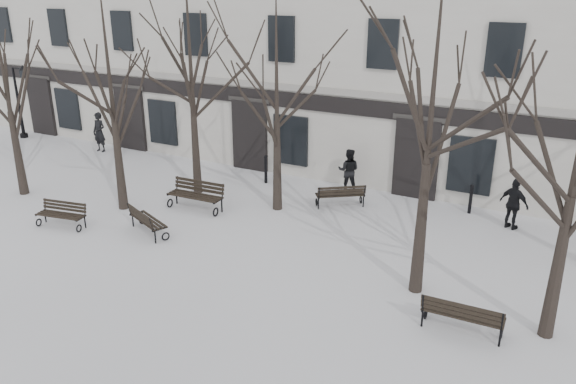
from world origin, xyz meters
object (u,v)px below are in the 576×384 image
Objects in this scene: tree_1 at (109,69)px; bench_4 at (341,194)px; tree_0 at (3,68)px; bench_0 at (62,214)px; tree_2 at (433,94)px; lamp_post at (21,96)px; bench_3 at (196,194)px; bench_2 at (462,315)px; bench_1 at (146,220)px.

tree_1 is 4.49× the size of bench_4.
bench_4 is at bearing 21.42° from tree_0.
tree_2 is at bearing -3.34° from bench_0.
tree_0 is at bearing -39.28° from lamp_post.
tree_1 reaches higher than bench_4.
tree_2 reaches higher than lamp_post.
lamp_post is (-6.67, 5.46, -2.51)m from tree_0.
bench_3 is at bearing -5.73° from bench_4.
bench_2 is at bearing -10.37° from bench_0.
tree_0 is 4.18× the size of bench_1.
tree_0 is 0.97× the size of tree_1.
bench_4 is at bearing -108.83° from bench_1.
bench_0 is 2.91m from bench_1.
bench_0 is at bearing -1.31° from bench_2.
tree_2 is (10.58, -0.71, 0.27)m from tree_1.
bench_1 is 1.04× the size of bench_4.
bench_2 is at bearing 97.09° from bench_4.
lamp_post reaches higher than bench_0.
tree_0 reaches higher than bench_3.
tree_2 is 7.46m from bench_4.
bench_1 is (6.49, -0.62, -4.17)m from tree_0.
bench_0 is at bearing -106.55° from tree_1.
tree_0 is 4.10× the size of bench_2.
tree_0 is 16.90m from bench_2.
tree_1 is 4.53× the size of bench_0.
bench_4 is (-3.93, 4.36, -4.60)m from tree_2.
bench_0 is at bearing -21.35° from tree_0.
tree_2 is 9.60m from bench_3.
bench_3 is (0.14, 2.40, 0.08)m from bench_1.
bench_2 is (12.62, 0.00, 0.05)m from bench_0.
bench_1 is 9.87m from bench_2.
tree_2 is 9.60m from bench_1.
bench_0 is 0.94× the size of bench_2.
tree_0 is 8.98m from lamp_post.
tree_0 is 7.74m from bench_1.
tree_2 is 4.99m from bench_2.
tree_0 is at bearing 179.76° from tree_2.
bench_1 is at bearing -24.78° from lamp_post.
bench_0 is 0.84× the size of bench_3.
tree_1 is 12.30m from lamp_post.
tree_2 is at bearing 96.13° from bench_4.
bench_4 is at bearing 132.04° from tree_2.
bench_3 is (-9.69, 3.22, 0.05)m from bench_2.
bench_0 is at bearing -172.95° from tree_2.
bench_0 is (3.70, -1.45, -4.18)m from tree_0.
tree_1 is 4.25× the size of bench_2.
bench_4 is (-5.36, 5.75, -0.02)m from bench_2.
lamp_post is (-11.00, 4.81, -2.68)m from tree_1.
tree_1 is at bearing -11.19° from bench_2.
lamp_post is at bearing -18.03° from bench_2.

